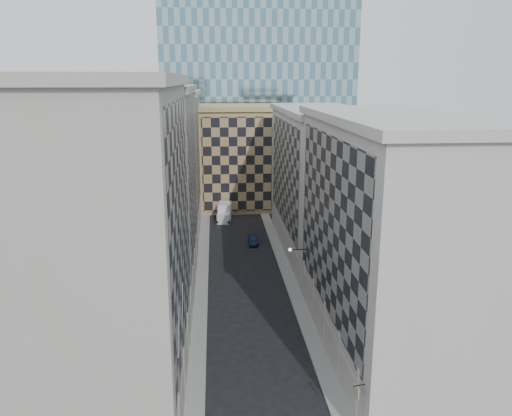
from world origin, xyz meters
TOP-DOWN VIEW (x-y plane):
  - sidewalk_west at (-5.25, 30.00)m, footprint 1.50×100.00m
  - sidewalk_east at (5.25, 30.00)m, footprint 1.50×100.00m
  - bldg_left_a at (-10.88, 11.00)m, footprint 10.80×22.80m
  - bldg_left_b at (-10.88, 33.00)m, footprint 10.80×22.80m
  - bldg_left_c at (-10.88, 55.00)m, footprint 10.80×22.80m
  - bldg_right_a at (10.88, 15.00)m, footprint 10.80×26.80m
  - bldg_right_b at (10.89, 42.00)m, footprint 10.80×28.80m
  - tan_block at (2.00, 67.90)m, footprint 16.80×14.80m
  - church_tower at (0.00, 82.00)m, footprint 7.20×7.20m
  - flagpoles_left at (-5.90, 6.00)m, footprint 0.10×6.33m
  - bracket_lamp at (4.38, 24.00)m, footprint 1.98×0.36m
  - box_truck at (-1.95, 57.65)m, footprint 2.70×5.44m
  - dark_car at (1.94, 44.56)m, footprint 1.31×3.71m
  - shop_sign at (5.41, 3.00)m, footprint 0.89×0.78m

SIDE VIEW (x-z plane):
  - sidewalk_west at x=-5.25m, z-range 0.00..0.15m
  - sidewalk_east at x=5.25m, z-range 0.00..0.15m
  - dark_car at x=1.94m, z-range 0.00..1.22m
  - box_truck at x=-1.95m, z-range -0.19..2.68m
  - shop_sign at x=5.41m, z-range 3.40..4.26m
  - bracket_lamp at x=4.38m, z-range 6.02..6.38m
  - flagpoles_left at x=-5.90m, z-range 6.83..9.17m
  - tan_block at x=2.00m, z-range 0.04..18.84m
  - bldg_right_b at x=10.89m, z-range 0.00..19.70m
  - bldg_right_a at x=10.88m, z-range -0.03..20.67m
  - bldg_left_c at x=-10.88m, z-range -0.02..21.68m
  - bldg_left_b at x=-10.88m, z-range -0.03..22.67m
  - bldg_left_a at x=-10.88m, z-range -0.03..23.67m
  - church_tower at x=0.00m, z-range 1.20..52.70m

